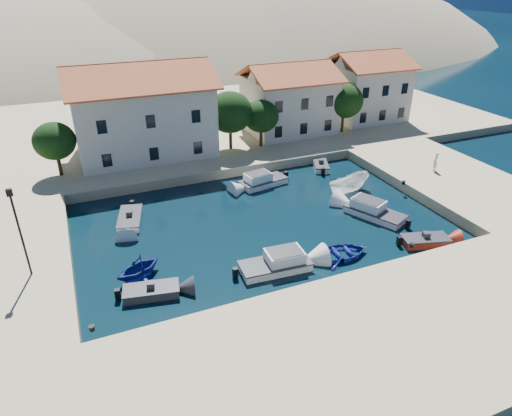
% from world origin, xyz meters
% --- Properties ---
extents(ground, '(400.00, 400.00, 0.00)m').
position_xyz_m(ground, '(0.00, 0.00, 0.00)').
color(ground, black).
rests_on(ground, ground).
extents(quay_south, '(52.00, 12.00, 1.00)m').
position_xyz_m(quay_south, '(0.00, -6.00, 0.50)').
color(quay_south, beige).
rests_on(quay_south, ground).
extents(quay_east, '(11.00, 20.00, 1.00)m').
position_xyz_m(quay_east, '(20.50, 10.00, 0.50)').
color(quay_east, beige).
rests_on(quay_east, ground).
extents(quay_west, '(8.00, 20.00, 1.00)m').
position_xyz_m(quay_west, '(-19.00, 10.00, 0.50)').
color(quay_west, beige).
rests_on(quay_west, ground).
extents(quay_north, '(80.00, 36.00, 1.00)m').
position_xyz_m(quay_north, '(2.00, 38.00, 0.50)').
color(quay_north, beige).
rests_on(quay_north, ground).
extents(hills, '(254.00, 176.00, 99.00)m').
position_xyz_m(hills, '(20.64, 123.62, -23.40)').
color(hills, tan).
rests_on(hills, ground).
extents(building_left, '(14.70, 9.45, 9.70)m').
position_xyz_m(building_left, '(-6.00, 28.00, 5.94)').
color(building_left, beige).
rests_on(building_left, quay_north).
extents(building_mid, '(10.50, 8.40, 8.30)m').
position_xyz_m(building_mid, '(12.00, 29.00, 5.22)').
color(building_mid, beige).
rests_on(building_mid, quay_north).
extents(building_right, '(9.45, 8.40, 8.80)m').
position_xyz_m(building_right, '(24.00, 30.00, 5.47)').
color(building_right, beige).
rests_on(building_right, quay_north).
extents(trees, '(37.30, 5.30, 6.45)m').
position_xyz_m(trees, '(4.51, 25.46, 4.84)').
color(trees, '#382314').
rests_on(trees, quay_north).
extents(lamppost, '(0.35, 0.25, 6.22)m').
position_xyz_m(lamppost, '(-17.50, 8.00, 4.75)').
color(lamppost, black).
rests_on(lamppost, quay_west).
extents(bollards, '(29.36, 9.56, 0.30)m').
position_xyz_m(bollards, '(2.80, 3.87, 1.15)').
color(bollards, black).
rests_on(bollards, ground).
extents(motorboat_grey_sw, '(3.84, 2.25, 1.25)m').
position_xyz_m(motorboat_grey_sw, '(-10.43, 3.94, 0.30)').
color(motorboat_grey_sw, '#323237').
rests_on(motorboat_grey_sw, ground).
extents(cabin_cruiser_south, '(5.18, 2.48, 1.60)m').
position_xyz_m(cabin_cruiser_south, '(-1.75, 3.41, 0.48)').
color(cabin_cruiser_south, white).
rests_on(cabin_cruiser_south, ground).
extents(rowboat_south, '(4.58, 3.44, 0.90)m').
position_xyz_m(rowboat_south, '(3.47, 3.03, 0.00)').
color(rowboat_south, navy).
rests_on(rowboat_south, ground).
extents(motorboat_red_se, '(3.89, 2.54, 1.25)m').
position_xyz_m(motorboat_red_se, '(10.44, 2.00, 0.30)').
color(motorboat_red_se, maroon).
rests_on(motorboat_red_se, ground).
extents(cabin_cruiser_east, '(4.09, 5.59, 1.60)m').
position_xyz_m(cabin_cruiser_east, '(9.52, 7.22, 0.48)').
color(cabin_cruiser_east, white).
rests_on(cabin_cruiser_east, ground).
extents(boat_east, '(4.97, 2.62, 1.82)m').
position_xyz_m(boat_east, '(10.14, 12.28, 0.00)').
color(boat_east, white).
rests_on(boat_east, ground).
extents(motorboat_white_ne, '(2.54, 3.42, 1.25)m').
position_xyz_m(motorboat_white_ne, '(10.72, 18.51, 0.30)').
color(motorboat_white_ne, white).
rests_on(motorboat_white_ne, ground).
extents(rowboat_west, '(4.32, 4.10, 1.79)m').
position_xyz_m(rowboat_west, '(-10.80, 6.34, 0.00)').
color(rowboat_west, navy).
rests_on(rowboat_west, ground).
extents(motorboat_white_west, '(2.80, 4.48, 1.25)m').
position_xyz_m(motorboat_white_west, '(-10.11, 14.49, 0.29)').
color(motorboat_white_west, white).
rests_on(motorboat_white_west, ground).
extents(cabin_cruiser_north, '(4.99, 2.79, 1.60)m').
position_xyz_m(cabin_cruiser_north, '(3.32, 17.00, 0.48)').
color(cabin_cruiser_north, white).
rests_on(cabin_cruiser_north, ground).
extents(pedestrian, '(0.82, 0.71, 1.88)m').
position_xyz_m(pedestrian, '(19.67, 11.49, 1.94)').
color(pedestrian, beige).
rests_on(pedestrian, quay_east).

